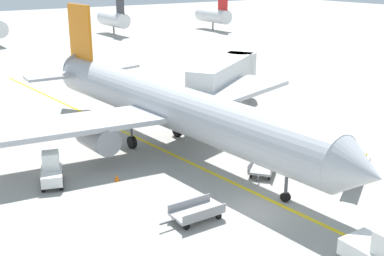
{
  "coord_description": "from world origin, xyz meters",
  "views": [
    {
      "loc": [
        -17.51,
        -19.1,
        13.26
      ],
      "look_at": [
        0.81,
        8.45,
        2.5
      ],
      "focal_mm": 46.2,
      "sensor_mm": 36.0,
      "label": 1
    }
  ],
  "objects": [
    {
      "name": "ground_plane",
      "position": [
        0.0,
        0.0,
        0.0
      ],
      "size": [
        300.0,
        300.0,
        0.0
      ],
      "primitive_type": "plane",
      "color": "#9E9B93"
    },
    {
      "name": "baggage_tug_near_wing",
      "position": [
        -8.89,
        10.05,
        0.93
      ],
      "size": [
        2.01,
        2.69,
        2.1
      ],
      "color": "silver",
      "rests_on": "ground"
    },
    {
      "name": "taxi_line_yellow",
      "position": [
        0.81,
        5.0,
        0.0
      ],
      "size": [
        7.66,
        79.69,
        0.01
      ],
      "primitive_type": "cube",
      "rotation": [
        0.0,
        0.0,
        0.09
      ],
      "color": "yellow",
      "rests_on": "ground"
    },
    {
      "name": "safety_cone_nose_right",
      "position": [
        -5.21,
        8.27,
        0.22
      ],
      "size": [
        0.36,
        0.36,
        0.44
      ],
      "primitive_type": "cone",
      "color": "orange",
      "rests_on": "ground"
    },
    {
      "name": "baggage_cart_empty_trailing",
      "position": [
        -3.81,
        1.04,
        0.47
      ],
      "size": [
        3.76,
        1.57,
        0.94
      ],
      "color": "#A5A5A8",
      "rests_on": "ground"
    },
    {
      "name": "distant_aircraft_mid_left",
      "position": [
        26.58,
        76.58,
        3.22
      ],
      "size": [
        3.0,
        10.1,
        8.8
      ],
      "color": "silver",
      "rests_on": "ground"
    },
    {
      "name": "belt_loader_forward_hold",
      "position": [
        8.31,
        0.31,
        0.78
      ],
      "size": [
        5.04,
        3.33,
        2.59
      ],
      "color": "silver",
      "rests_on": "ground"
    },
    {
      "name": "airliner",
      "position": [
        0.76,
        11.99,
        3.42
      ],
      "size": [
        28.49,
        35.34,
        10.1
      ],
      "color": "#B2B5BA",
      "rests_on": "ground"
    },
    {
      "name": "jet_bridge",
      "position": [
        11.77,
        18.66,
        3.54
      ],
      "size": [
        12.09,
        9.12,
        4.85
      ],
      "color": "silver",
      "rests_on": "ground"
    },
    {
      "name": "safety_cone_nose_left",
      "position": [
        5.28,
        7.73,
        0.22
      ],
      "size": [
        0.36,
        0.36,
        0.44
      ],
      "primitive_type": "cone",
      "color": "orange",
      "rests_on": "ground"
    },
    {
      "name": "distant_aircraft_mid_right",
      "position": [
        48.58,
        71.7,
        3.22
      ],
      "size": [
        3.0,
        10.1,
        8.8
      ],
      "color": "silver",
      "rests_on": "ground"
    },
    {
      "name": "baggage_cart_loaded",
      "position": [
        3.57,
        3.99,
        0.47
      ],
      "size": [
        3.4,
        3.03,
        0.94
      ],
      "color": "#A5A5A8",
      "rests_on": "ground"
    },
    {
      "name": "ground_crew_marshaller",
      "position": [
        8.18,
        6.67,
        0.91
      ],
      "size": [
        0.36,
        0.24,
        1.7
      ],
      "color": "#26262D",
      "rests_on": "ground"
    }
  ]
}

